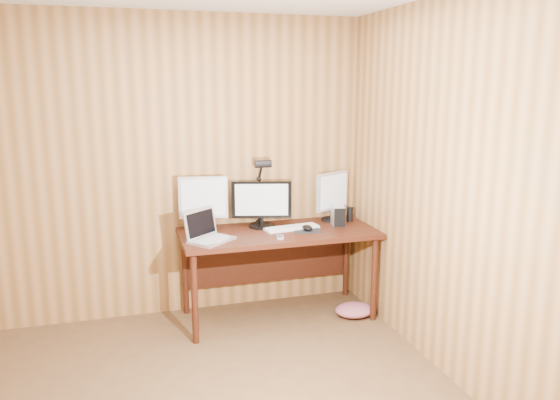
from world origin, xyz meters
name	(u,v)px	position (x,y,z in m)	size (l,w,h in m)	color
room_shell	(187,230)	(0.00, 0.00, 1.25)	(4.00, 4.00, 4.00)	brown
desk	(276,243)	(0.93, 1.70, 0.63)	(1.60, 0.70, 0.75)	#38160B
monitor_center	(262,204)	(0.83, 1.79, 0.95)	(0.49, 0.22, 0.39)	black
monitor_left	(203,202)	(0.35, 1.83, 0.99)	(0.40, 0.19, 0.45)	black
monitor_right	(332,195)	(1.48, 1.83, 0.98)	(0.35, 0.21, 0.43)	black
laptop	(207,233)	(0.32, 1.52, 0.81)	(0.42, 0.41, 0.24)	silver
keyboard	(292,228)	(1.05, 1.66, 0.76)	(0.48, 0.20, 0.02)	white
mousepad	(307,231)	(1.16, 1.56, 0.75)	(0.21, 0.18, 0.00)	black
mouse	(307,228)	(1.16, 1.56, 0.77)	(0.07, 0.12, 0.04)	black
hard_drive	(338,216)	(1.47, 1.66, 0.83)	(0.13, 0.17, 0.16)	silver
phone	(280,237)	(0.89, 1.42, 0.76)	(0.07, 0.11, 0.01)	silver
speaker	(350,214)	(1.62, 1.76, 0.81)	(0.05, 0.05, 0.13)	black
desk_lamp	(261,182)	(0.85, 1.86, 1.12)	(0.14, 0.20, 0.61)	black
fabric_pile	(354,310)	(1.55, 1.45, 0.05)	(0.33, 0.27, 0.10)	#B75869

